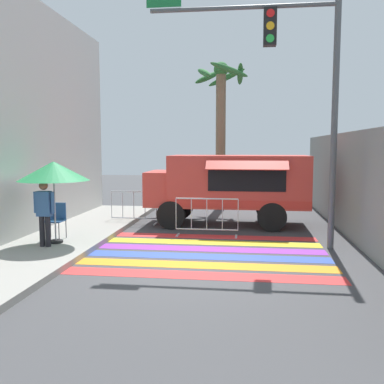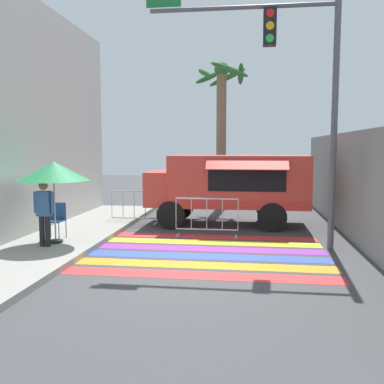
# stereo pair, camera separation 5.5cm
# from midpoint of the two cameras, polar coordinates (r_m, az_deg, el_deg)

# --- Properties ---
(ground_plane) EXTENTS (60.00, 60.00, 0.00)m
(ground_plane) POSITION_cam_midpoint_polar(r_m,az_deg,el_deg) (9.74, -0.26, -9.42)
(ground_plane) COLOR #424244
(concrete_wall_right) EXTENTS (0.20, 16.00, 3.03)m
(concrete_wall_right) POSITION_cam_midpoint_polar(r_m,az_deg,el_deg) (12.71, 20.76, 0.75)
(concrete_wall_right) COLOR gray
(concrete_wall_right) RESTS_ON ground_plane
(crosswalk_painted) EXTENTS (6.40, 4.36, 0.01)m
(crosswalk_painted) POSITION_cam_midpoint_polar(r_m,az_deg,el_deg) (10.67, 0.43, -8.03)
(crosswalk_painted) COLOR red
(crosswalk_painted) RESTS_ON ground_plane
(food_truck) EXTENTS (5.26, 2.62, 2.33)m
(food_truck) POSITION_cam_midpoint_polar(r_m,az_deg,el_deg) (14.26, 4.48, 1.22)
(food_truck) COLOR #D13D33
(food_truck) RESTS_ON ground_plane
(traffic_signal_pole) EXTENTS (4.85, 0.29, 6.61)m
(traffic_signal_pole) POSITION_cam_midpoint_polar(r_m,az_deg,el_deg) (11.37, 13.77, 15.25)
(traffic_signal_pole) COLOR #515456
(traffic_signal_pole) RESTS_ON ground_plane
(patio_umbrella) EXTENTS (1.79, 1.79, 2.09)m
(patio_umbrella) POSITION_cam_midpoint_polar(r_m,az_deg,el_deg) (11.38, -18.11, 2.63)
(patio_umbrella) COLOR black
(patio_umbrella) RESTS_ON sidewalk_left
(folding_chair) EXTENTS (0.47, 0.47, 0.96)m
(folding_chair) POSITION_cam_midpoint_polar(r_m,az_deg,el_deg) (12.03, -17.82, -3.20)
(folding_chair) COLOR #4C4C51
(folding_chair) RESTS_ON sidewalk_left
(vendor_person) EXTENTS (0.53, 0.21, 1.62)m
(vendor_person) POSITION_cam_midpoint_polar(r_m,az_deg,el_deg) (11.10, -19.23, -2.26)
(vendor_person) COLOR black
(vendor_person) RESTS_ON sidewalk_left
(barricade_front) EXTENTS (1.84, 0.44, 1.13)m
(barricade_front) POSITION_cam_midpoint_polar(r_m,az_deg,el_deg) (12.46, 1.85, -3.43)
(barricade_front) COLOR #B7BABF
(barricade_front) RESTS_ON ground_plane
(barricade_side) EXTENTS (1.58, 0.44, 1.13)m
(barricade_side) POSITION_cam_midpoint_polar(r_m,az_deg,el_deg) (14.60, -7.87, -2.14)
(barricade_side) COLOR #B7BABF
(barricade_side) RESTS_ON ground_plane
(palm_tree) EXTENTS (2.34, 2.39, 6.06)m
(palm_tree) POSITION_cam_midpoint_polar(r_m,az_deg,el_deg) (17.95, 3.81, 10.45)
(palm_tree) COLOR #7A664C
(palm_tree) RESTS_ON ground_plane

